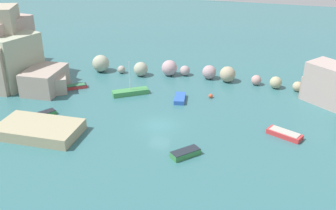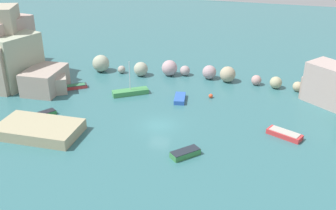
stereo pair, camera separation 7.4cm
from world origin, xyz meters
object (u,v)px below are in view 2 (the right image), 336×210
moored_boat_1 (130,92)px  moored_boat_2 (180,98)px  moored_boat_3 (285,134)px  moored_boat_4 (39,116)px  moored_boat_5 (74,87)px  moored_boat_0 (185,153)px  channel_buoy (211,96)px  stone_dock (39,129)px

moored_boat_1 → moored_boat_2: bearing=-34.2°
moored_boat_3 → moored_boat_2: bearing=0.3°
moored_boat_4 → moored_boat_5: size_ratio=1.12×
moored_boat_0 → moored_boat_2: (-4.16, 13.76, -0.05)m
moored_boat_0 → moored_boat_1: moored_boat_1 is taller
moored_boat_1 → moored_boat_5: size_ratio=1.37×
channel_buoy → moored_boat_4: bearing=-148.9°
moored_boat_1 → moored_boat_4: size_ratio=1.22×
moored_boat_2 → channel_buoy: bearing=107.0°
moored_boat_0 → moored_boat_5: bearing=-80.8°
moored_boat_1 → moored_boat_5: moored_boat_1 is taller
stone_dock → moored_boat_0: size_ratio=2.94×
moored_boat_1 → moored_boat_5: bearing=147.7°
stone_dock → moored_boat_2: 19.52m
stone_dock → moored_boat_5: size_ratio=2.57×
moored_boat_3 → moored_boat_0: bearing=59.9°
moored_boat_4 → channel_buoy: bearing=154.5°
channel_buoy → moored_boat_3: size_ratio=0.14×
moored_boat_0 → moored_boat_1: 18.02m
stone_dock → moored_boat_2: size_ratio=2.74×
moored_boat_2 → moored_boat_3: size_ratio=0.81×
moored_boat_0 → moored_boat_5: 24.56m
moored_boat_4 → moored_boat_5: 9.86m
moored_boat_4 → moored_boat_5: moored_boat_4 is taller
stone_dock → moored_boat_3: size_ratio=2.23×
moored_boat_2 → moored_boat_1: bearing=-100.3°
moored_boat_0 → moored_boat_4: size_ratio=0.78×
moored_boat_2 → moored_boat_4: size_ratio=0.84×
moored_boat_5 → moored_boat_3: bearing=-46.2°
moored_boat_1 → channel_buoy: bearing=-24.0°
moored_boat_4 → moored_boat_5: bearing=-145.2°
stone_dock → moored_boat_5: 13.93m
moored_boat_4 → moored_boat_2: bearing=155.5°
moored_boat_0 → moored_boat_4: (-20.26, 3.67, -0.06)m
moored_boat_0 → moored_boat_5: size_ratio=0.87×
stone_dock → moored_boat_4: bearing=122.4°
moored_boat_0 → stone_dock: bearing=-46.9°
stone_dock → channel_buoy: bearing=42.0°
channel_buoy → moored_boat_4: size_ratio=0.14×
moored_boat_2 → moored_boat_5: moored_boat_2 is taller
channel_buoy → moored_boat_0: bearing=-89.5°
moored_boat_1 → moored_boat_0: bearing=-83.9°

